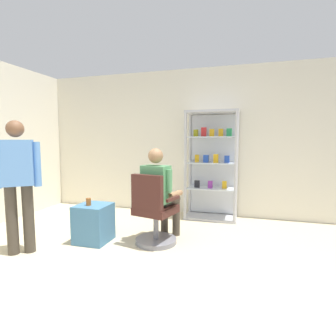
{
  "coord_description": "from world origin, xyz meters",
  "views": [
    {
      "loc": [
        0.99,
        -1.95,
        1.39
      ],
      "look_at": [
        -0.08,
        1.65,
        1.0
      ],
      "focal_mm": 28.32,
      "sensor_mm": 36.0,
      "label": 1
    }
  ],
  "objects_px": {
    "storage_crate": "(94,223)",
    "standing_customer": "(18,178)",
    "office_chair": "(154,216)",
    "tea_glass": "(89,202)",
    "seated_shopkeeper": "(160,190)",
    "display_cabinet_main": "(212,164)"
  },
  "relations": [
    {
      "from": "storage_crate",
      "to": "standing_customer",
      "type": "bearing_deg",
      "value": -138.21
    },
    {
      "from": "office_chair",
      "to": "storage_crate",
      "type": "height_order",
      "value": "office_chair"
    },
    {
      "from": "office_chair",
      "to": "storage_crate",
      "type": "xyz_separation_m",
      "value": [
        -0.83,
        -0.14,
        -0.13
      ]
    },
    {
      "from": "tea_glass",
      "to": "seated_shopkeeper",
      "type": "bearing_deg",
      "value": 21.44
    },
    {
      "from": "display_cabinet_main",
      "to": "storage_crate",
      "type": "distance_m",
      "value": 2.25
    },
    {
      "from": "display_cabinet_main",
      "to": "seated_shopkeeper",
      "type": "relative_size",
      "value": 1.47
    },
    {
      "from": "office_chair",
      "to": "storage_crate",
      "type": "relative_size",
      "value": 1.85
    },
    {
      "from": "storage_crate",
      "to": "tea_glass",
      "type": "xyz_separation_m",
      "value": [
        -0.04,
        -0.05,
        0.31
      ]
    },
    {
      "from": "standing_customer",
      "to": "storage_crate",
      "type": "bearing_deg",
      "value": 41.79
    },
    {
      "from": "display_cabinet_main",
      "to": "storage_crate",
      "type": "height_order",
      "value": "display_cabinet_main"
    },
    {
      "from": "display_cabinet_main",
      "to": "tea_glass",
      "type": "height_order",
      "value": "display_cabinet_main"
    },
    {
      "from": "seated_shopkeeper",
      "to": "standing_customer",
      "type": "distance_m",
      "value": 1.77
    },
    {
      "from": "seated_shopkeeper",
      "to": "tea_glass",
      "type": "bearing_deg",
      "value": -158.56
    },
    {
      "from": "office_chair",
      "to": "seated_shopkeeper",
      "type": "distance_m",
      "value": 0.36
    },
    {
      "from": "office_chair",
      "to": "display_cabinet_main",
      "type": "bearing_deg",
      "value": 68.67
    },
    {
      "from": "office_chair",
      "to": "standing_customer",
      "type": "xyz_separation_m",
      "value": [
        -1.48,
        -0.73,
        0.54
      ]
    },
    {
      "from": "office_chair",
      "to": "standing_customer",
      "type": "bearing_deg",
      "value": -153.92
    },
    {
      "from": "office_chair",
      "to": "tea_glass",
      "type": "height_order",
      "value": "office_chair"
    },
    {
      "from": "standing_customer",
      "to": "office_chair",
      "type": "bearing_deg",
      "value": 26.08
    },
    {
      "from": "office_chair",
      "to": "seated_shopkeeper",
      "type": "height_order",
      "value": "seated_shopkeeper"
    },
    {
      "from": "office_chair",
      "to": "standing_customer",
      "type": "height_order",
      "value": "standing_customer"
    },
    {
      "from": "display_cabinet_main",
      "to": "office_chair",
      "type": "distance_m",
      "value": 1.68
    }
  ]
}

